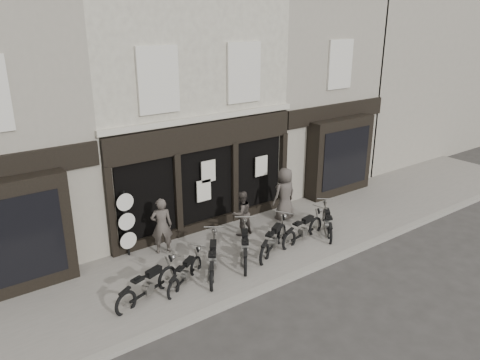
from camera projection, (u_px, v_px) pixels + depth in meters
ground_plane at (259, 264)px, 14.40m from camera, size 90.00×90.00×0.00m
pavement at (242, 251)px, 15.07m from camera, size 30.00×4.20×0.12m
kerb at (286, 279)px, 13.43m from camera, size 30.00×0.25×0.13m
central_building at (162, 104)px, 17.56m from camera, size 7.30×6.22×8.34m
neighbour_right at (289, 90)px, 21.09m from camera, size 5.60×6.73×8.34m
filler_right at (398, 75)px, 25.70m from camera, size 11.00×6.00×8.20m
motorcycle_0 at (148, 287)px, 12.38m from camera, size 2.11×0.98×1.05m
motorcycle_1 at (185, 275)px, 13.08m from camera, size 1.72×1.22×0.92m
motorcycle_2 at (213, 261)px, 13.64m from camera, size 1.58×2.00×1.10m
motorcycle_3 at (245, 249)px, 14.37m from camera, size 1.59×1.98×1.10m
motorcycle_4 at (274, 242)px, 14.86m from camera, size 2.04×1.36×1.07m
motorcycle_5 at (303, 231)px, 15.60m from camera, size 2.15×0.72×1.04m
motorcycle_6 at (327, 224)px, 16.19m from camera, size 1.51×1.75×1.00m
man_left at (162, 226)px, 14.56m from camera, size 0.78×0.65×1.83m
man_centre at (242, 213)px, 15.81m from camera, size 0.77×0.61×1.56m
man_right at (285, 194)px, 16.96m from camera, size 0.97×0.65×1.96m
advert_sign_post at (127, 227)px, 14.33m from camera, size 0.55×0.36×2.27m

